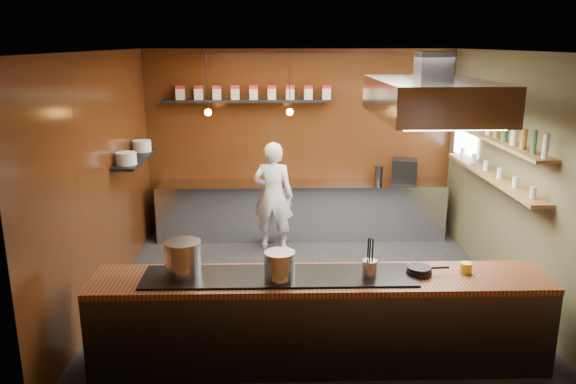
{
  "coord_description": "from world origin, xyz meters",
  "views": [
    {
      "loc": [
        -0.45,
        -6.58,
        3.1
      ],
      "look_at": [
        -0.26,
        0.4,
        1.23
      ],
      "focal_mm": 35.0,
      "sensor_mm": 36.0,
      "label": 1
    }
  ],
  "objects_px": {
    "espresso_machine": "(404,171)",
    "extractor_hood": "(431,98)",
    "stockpot_large": "(183,258)",
    "stockpot_small": "(280,266)",
    "chef": "(273,196)"
  },
  "relations": [
    {
      "from": "extractor_hood",
      "to": "stockpot_small",
      "type": "height_order",
      "value": "extractor_hood"
    },
    {
      "from": "chef",
      "to": "extractor_hood",
      "type": "bearing_deg",
      "value": 140.99
    },
    {
      "from": "stockpot_large",
      "to": "stockpot_small",
      "type": "height_order",
      "value": "stockpot_large"
    },
    {
      "from": "espresso_machine",
      "to": "extractor_hood",
      "type": "bearing_deg",
      "value": -85.38
    },
    {
      "from": "stockpot_large",
      "to": "stockpot_small",
      "type": "distance_m",
      "value": 0.93
    },
    {
      "from": "stockpot_large",
      "to": "stockpot_small",
      "type": "relative_size",
      "value": 1.19
    },
    {
      "from": "stockpot_large",
      "to": "chef",
      "type": "xyz_separation_m",
      "value": [
        0.86,
        3.19,
        -0.27
      ]
    },
    {
      "from": "stockpot_small",
      "to": "chef",
      "type": "distance_m",
      "value": 3.33
    },
    {
      "from": "stockpot_large",
      "to": "stockpot_small",
      "type": "bearing_deg",
      "value": -7.97
    },
    {
      "from": "stockpot_small",
      "to": "extractor_hood",
      "type": "bearing_deg",
      "value": 37.37
    },
    {
      "from": "extractor_hood",
      "to": "stockpot_small",
      "type": "bearing_deg",
      "value": -142.63
    },
    {
      "from": "stockpot_large",
      "to": "chef",
      "type": "height_order",
      "value": "chef"
    },
    {
      "from": "espresso_machine",
      "to": "stockpot_small",
      "type": "bearing_deg",
      "value": -105.73
    },
    {
      "from": "stockpot_large",
      "to": "espresso_machine",
      "type": "xyz_separation_m",
      "value": [
        2.96,
        3.68,
        -0.01
      ]
    },
    {
      "from": "extractor_hood",
      "to": "espresso_machine",
      "type": "relative_size",
      "value": 5.07
    }
  ]
}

